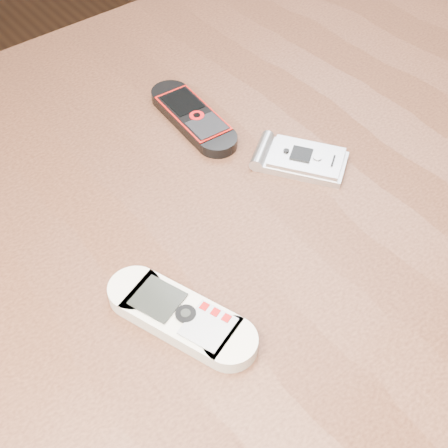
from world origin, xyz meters
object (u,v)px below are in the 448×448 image
at_px(nokia_white, 181,316).
at_px(nokia_black_red, 193,117).
at_px(table, 220,300).
at_px(motorola_razr, 303,159).

xyz_separation_m(nokia_white, nokia_black_red, (0.16, 0.20, -0.00)).
bearing_deg(nokia_white, table, 13.87).
xyz_separation_m(table, motorola_razr, (0.12, 0.02, 0.11)).
xyz_separation_m(nokia_black_red, motorola_razr, (0.05, -0.12, 0.00)).
relative_size(nokia_white, nokia_black_red, 1.00).
relative_size(nokia_white, motorola_razr, 1.44).
xyz_separation_m(table, nokia_black_red, (0.08, 0.14, 0.11)).
bearing_deg(motorola_razr, nokia_white, 166.05).
xyz_separation_m(table, nokia_white, (-0.08, -0.05, 0.11)).
relative_size(table, motorola_razr, 12.68).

